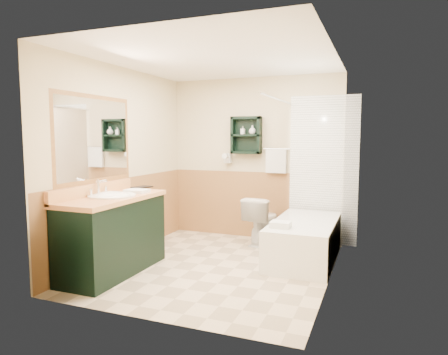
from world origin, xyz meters
TOP-DOWN VIEW (x-y plane):
  - floor at (0.00, 0.00)m, footprint 3.00×3.00m
  - back_wall at (0.00, 1.52)m, footprint 2.60×0.04m
  - left_wall at (-1.32, 0.00)m, footprint 0.04×3.00m
  - right_wall at (1.32, 0.00)m, footprint 0.04×3.00m
  - ceiling at (0.00, 0.00)m, footprint 2.60×3.00m
  - wainscot_left at (-1.29, 0.00)m, footprint 2.98×2.98m
  - wainscot_back at (0.00, 1.49)m, footprint 2.58×2.58m
  - mirror_frame at (-1.27, -0.55)m, footprint 1.30×1.30m
  - mirror_glass at (-1.27, -0.55)m, footprint 1.20×1.20m
  - tile_right at (1.28, 0.75)m, footprint 1.50×1.50m
  - tile_back at (1.03, 1.48)m, footprint 0.95×0.95m
  - tile_accent at (1.27, 0.75)m, footprint 1.50×1.50m
  - wall_shelf at (-0.10, 1.41)m, footprint 0.45×0.15m
  - hair_dryer at (-0.40, 1.43)m, footprint 0.10×0.24m
  - towel_bar at (0.35, 1.45)m, footprint 0.40×0.06m
  - curtain_rod at (0.53, 0.75)m, footprint 0.03×1.60m
  - shower_curtain at (0.53, 0.92)m, footprint 1.05×1.05m
  - vanity at (-0.99, -0.62)m, footprint 0.59×1.37m
  - bathtub at (0.93, 0.63)m, footprint 0.74×1.50m
  - toilet at (0.22, 1.19)m, footprint 0.47×0.73m
  - counter_towel at (-0.89, -0.28)m, footprint 0.25×0.20m
  - vanity_book at (-1.16, 0.12)m, footprint 0.18×0.06m
  - tub_towel at (0.73, 0.16)m, footprint 0.23×0.19m
  - soap_bottle_a at (-0.15, 1.40)m, footprint 0.07×0.12m
  - soap_bottle_b at (-0.00, 1.40)m, footprint 0.14×0.16m

SIDE VIEW (x-z plane):
  - floor at x=0.00m, z-range 0.00..0.00m
  - bathtub at x=0.93m, z-range 0.00..0.49m
  - toilet at x=0.22m, z-range 0.00..0.67m
  - vanity at x=-0.99m, z-range 0.00..0.87m
  - wainscot_left at x=-1.29m, z-range 0.00..1.00m
  - wainscot_back at x=0.00m, z-range 0.00..1.00m
  - tub_towel at x=0.73m, z-range 0.49..0.56m
  - counter_towel at x=-0.89m, z-range 0.87..0.91m
  - vanity_book at x=-1.16m, z-range 0.87..1.11m
  - tile_right at x=1.28m, z-range 0.00..2.10m
  - tile_back at x=1.03m, z-range 0.00..2.10m
  - shower_curtain at x=0.53m, z-range 0.30..2.00m
  - back_wall at x=0.00m, z-range 0.00..2.40m
  - left_wall at x=-1.32m, z-range 0.00..2.40m
  - right_wall at x=1.32m, z-range 0.00..2.40m
  - hair_dryer at x=-0.40m, z-range 1.11..1.29m
  - towel_bar at x=0.35m, z-range 1.15..1.55m
  - mirror_frame at x=-1.27m, z-range 1.00..2.00m
  - mirror_glass at x=-1.27m, z-range 1.05..1.95m
  - wall_shelf at x=-0.10m, z-range 1.27..1.83m
  - soap_bottle_a at x=-0.15m, z-range 1.56..1.62m
  - soap_bottle_b at x=0.00m, z-range 1.56..1.67m
  - tile_accent at x=1.27m, z-range 1.85..1.95m
  - curtain_rod at x=0.53m, z-range 1.98..2.02m
  - ceiling at x=0.00m, z-range 2.40..2.44m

